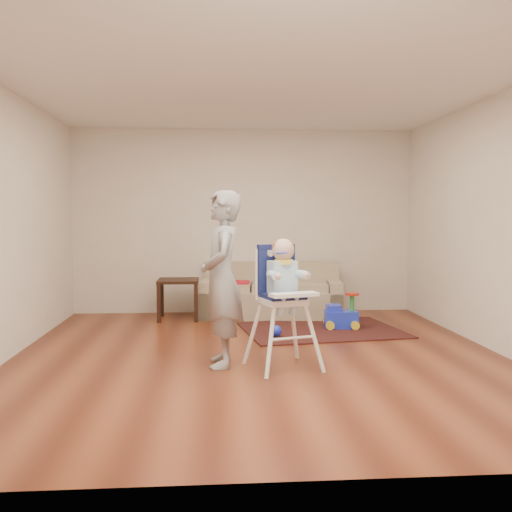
{
  "coord_description": "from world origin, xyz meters",
  "views": [
    {
      "loc": [
        -0.47,
        -5.7,
        1.43
      ],
      "look_at": [
        0.0,
        0.4,
        1.0
      ],
      "focal_mm": 40.0,
      "sensor_mm": 36.0,
      "label": 1
    }
  ],
  "objects": [
    {
      "name": "toy_ball",
      "position": [
        0.27,
        0.87,
        0.08
      ],
      "size": [
        0.13,
        0.13,
        0.13
      ],
      "primitive_type": "sphere",
      "color": "#1E35EB",
      "rests_on": "area_rug"
    },
    {
      "name": "sofa",
      "position": [
        0.36,
        2.3,
        0.38
      ],
      "size": [
        2.06,
        1.05,
        0.76
      ],
      "rotation": [
        0.0,
        0.0,
        -0.13
      ],
      "color": "tan",
      "rests_on": "ground"
    },
    {
      "name": "ground",
      "position": [
        0.0,
        0.0,
        0.0
      ],
      "size": [
        5.5,
        5.5,
        0.0
      ],
      "primitive_type": "plane",
      "color": "#501E10",
      "rests_on": "ground"
    },
    {
      "name": "high_chair",
      "position": [
        0.19,
        -0.45,
        0.59
      ],
      "size": [
        0.71,
        0.71,
        1.23
      ],
      "rotation": [
        0.0,
        0.0,
        0.29
      ],
      "color": "white",
      "rests_on": "ground"
    },
    {
      "name": "area_rug",
      "position": [
        0.89,
        1.26,
        0.01
      ],
      "size": [
        2.08,
        1.68,
        0.02
      ],
      "primitive_type": "cube",
      "rotation": [
        0.0,
        0.0,
        0.14
      ],
      "color": "black",
      "rests_on": "ground"
    },
    {
      "name": "room_envelope",
      "position": [
        0.0,
        0.53,
        1.88
      ],
      "size": [
        5.04,
        5.52,
        2.72
      ],
      "color": "silver",
      "rests_on": "ground"
    },
    {
      "name": "side_table",
      "position": [
        -0.94,
        2.19,
        0.28
      ],
      "size": [
        0.56,
        0.56,
        0.56
      ],
      "primitive_type": null,
      "color": "black",
      "rests_on": "ground"
    },
    {
      "name": "ride_on_toy",
      "position": [
        1.16,
        1.35,
        0.24
      ],
      "size": [
        0.43,
        0.32,
        0.45
      ],
      "primitive_type": null,
      "rotation": [
        0.0,
        0.0,
        -0.08
      ],
      "color": "#1E35EB",
      "rests_on": "area_rug"
    },
    {
      "name": "adult",
      "position": [
        -0.38,
        -0.32,
        0.84
      ],
      "size": [
        0.42,
        0.62,
        1.67
      ],
      "primitive_type": "imported",
      "rotation": [
        0.0,
        0.0,
        -1.54
      ],
      "color": "gray",
      "rests_on": "ground"
    }
  ]
}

